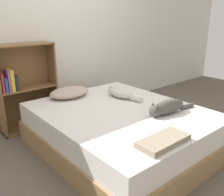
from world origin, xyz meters
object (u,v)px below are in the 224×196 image
Objects in this scene: cat_light at (120,93)px; cat_dark at (167,107)px; bookshelf at (24,86)px; pillow at (69,92)px; bed at (120,130)px.

cat_light is 0.73m from cat_dark.
cat_light is 0.45× the size of bookshelf.
cat_dark is (-0.00, -0.73, 0.01)m from cat_light.
bookshelf is at bearing 35.23° from cat_light.
cat_light is at bearing -41.67° from pillow.
bookshelf reaches higher than pillow.
pillow is at bearing 39.31° from cat_light.
bookshelf is at bearing -54.42° from cat_dark.
cat_light is (0.48, -0.42, -0.00)m from pillow.
cat_dark is (0.29, -0.40, 0.31)m from bed.
bed is at bearing -46.87° from cat_dark.
pillow is 1.01× the size of cat_light.
pillow is 0.62m from bookshelf.
bookshelf is at bearing 115.45° from bed.
bookshelf is (-0.87, 0.89, 0.05)m from cat_light.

